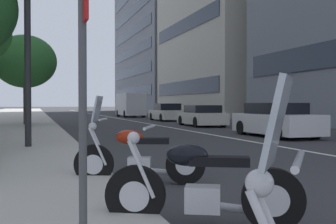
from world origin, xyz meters
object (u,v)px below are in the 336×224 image
delivery_van_ahead (130,104)px  street_tree_far_plaza (25,62)px  motorcycle_far_end_row (137,158)px  car_following_behind (276,121)px  car_far_down_avenue (167,113)px  car_mid_block_traffic (202,116)px  motorcycle_second_in_row (201,189)px  parking_sign_by_curb (83,38)px

delivery_van_ahead → street_tree_far_plaza: 18.85m
motorcycle_far_end_row → street_tree_far_plaza: 19.09m
car_following_behind → car_far_down_avenue: bearing=-2.1°
car_mid_block_traffic → delivery_van_ahead: 18.41m
street_tree_far_plaza → motorcycle_second_in_row: bearing=-174.0°
car_mid_block_traffic → car_far_down_avenue: bearing=-1.1°
street_tree_far_plaza → parking_sign_by_curb: bearing=-177.8°
motorcycle_second_in_row → street_tree_far_plaza: size_ratio=0.38×
motorcycle_far_end_row → delivery_van_ahead: 35.32m
motorcycle_second_in_row → car_far_down_avenue: 27.95m
parking_sign_by_curb → street_tree_far_plaza: bearing=2.2°
car_far_down_avenue → street_tree_far_plaza: 12.35m
car_mid_block_traffic → parking_sign_by_curb: 21.80m
car_far_down_avenue → street_tree_far_plaza: (-5.45, 10.60, 3.21)m
car_following_behind → parking_sign_by_curb: size_ratio=1.62×
car_far_down_avenue → delivery_van_ahead: bearing=3.8°
car_mid_block_traffic → delivery_van_ahead: bearing=2.4°
motorcycle_far_end_row → car_far_down_avenue: bearing=-88.8°
motorcycle_far_end_row → car_far_down_avenue: 25.53m
car_following_behind → motorcycle_far_end_row: bearing=134.8°
car_far_down_avenue → street_tree_far_plaza: street_tree_far_plaza is taller
delivery_van_ahead → street_tree_far_plaza: street_tree_far_plaza is taller
car_mid_block_traffic → street_tree_far_plaza: (2.62, 10.20, 3.25)m
motorcycle_far_end_row → street_tree_far_plaza: bearing=-62.8°
motorcycle_second_in_row → delivery_van_ahead: 37.81m
car_following_behind → car_far_down_avenue: size_ratio=1.01×
delivery_van_ahead → street_tree_far_plaza: bearing=147.9°
car_following_behind → parking_sign_by_curb: 14.66m
parking_sign_by_curb → delivery_van_ahead: bearing=-13.5°
car_following_behind → delivery_van_ahead: 26.66m
motorcycle_second_in_row → delivery_van_ahead: bearing=-75.9°
motorcycle_far_end_row → parking_sign_by_curb: (-3.63, 1.30, 1.38)m
parking_sign_by_curb → motorcycle_second_in_row: bearing=-52.2°
car_following_behind → delivery_van_ahead: (26.65, 0.01, 0.65)m
car_mid_block_traffic → delivery_van_ahead: delivery_van_ahead is taller
car_following_behind → delivery_van_ahead: size_ratio=0.81×
motorcycle_second_in_row → street_tree_far_plaza: (21.22, 2.25, 3.43)m
car_far_down_avenue → parking_sign_by_curb: 29.41m
motorcycle_second_in_row → car_mid_block_traffic: bearing=-87.2°
motorcycle_far_end_row → car_mid_block_traffic: bearing=-96.1°
car_mid_block_traffic → motorcycle_second_in_row: bearing=158.6°
motorcycle_second_in_row → delivery_van_ahead: (36.99, -7.75, 0.89)m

